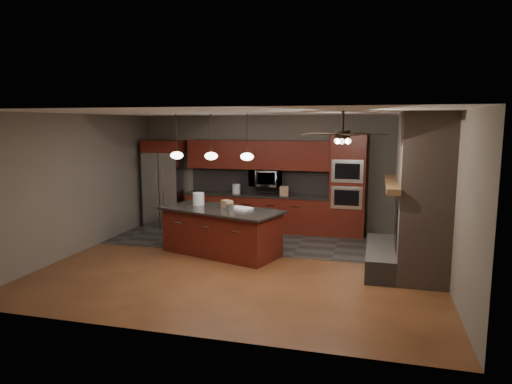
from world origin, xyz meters
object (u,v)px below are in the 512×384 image
(oven_tower, at_px, (348,185))
(counter_bucket, at_px, (236,189))
(cardboard_box, at_px, (227,204))
(refrigerator, at_px, (165,183))
(paint_can, at_px, (230,208))
(kitchen_island, at_px, (222,231))
(counter_box, at_px, (284,191))
(microwave, at_px, (265,178))
(white_bucket, at_px, (198,199))
(paint_tray, at_px, (241,208))

(oven_tower, xyz_separation_m, counter_bucket, (-2.70, 0.01, -0.18))
(cardboard_box, bearing_deg, refrigerator, -178.62)
(refrigerator, relative_size, paint_can, 12.26)
(kitchen_island, xyz_separation_m, counter_box, (0.86, 2.11, 0.55))
(refrigerator, distance_m, counter_bucket, 1.88)
(microwave, height_order, refrigerator, refrigerator)
(white_bucket, bearing_deg, microwave, 63.00)
(white_bucket, height_order, paint_can, white_bucket)
(white_bucket, bearing_deg, paint_tray, -14.52)
(refrigerator, bearing_deg, cardboard_box, -39.53)
(cardboard_box, bearing_deg, paint_tray, 16.71)
(kitchen_island, relative_size, paint_tray, 6.37)
(counter_bucket, bearing_deg, oven_tower, -0.16)
(oven_tower, bearing_deg, microwave, 178.34)
(counter_box, bearing_deg, refrigerator, 179.05)
(kitchen_island, height_order, counter_box, counter_box)
(oven_tower, relative_size, counter_box, 10.50)
(microwave, relative_size, counter_box, 3.23)
(refrigerator, distance_m, kitchen_island, 3.11)
(cardboard_box, height_order, counter_box, counter_box)
(refrigerator, height_order, white_bucket, refrigerator)
(paint_tray, bearing_deg, counter_box, 97.80)
(refrigerator, bearing_deg, paint_can, -41.91)
(paint_can, bearing_deg, cardboard_box, 118.74)
(paint_tray, height_order, counter_bucket, counter_bucket)
(oven_tower, distance_m, counter_bucket, 2.71)
(oven_tower, relative_size, cardboard_box, 10.49)
(oven_tower, distance_m, cardboard_box, 3.02)
(microwave, xyz_separation_m, paint_tray, (0.03, -2.17, -0.36))
(paint_tray, bearing_deg, cardboard_box, 176.27)
(microwave, height_order, paint_tray, microwave)
(oven_tower, distance_m, white_bucket, 3.49)
(microwave, xyz_separation_m, cardboard_box, (-0.31, -2.02, -0.31))
(counter_box, bearing_deg, oven_tower, 0.12)
(oven_tower, bearing_deg, paint_can, -132.68)
(kitchen_island, bearing_deg, refrigerator, 154.63)
(oven_tower, height_order, paint_tray, oven_tower)
(kitchen_island, height_order, white_bucket, white_bucket)
(white_bucket, xyz_separation_m, paint_can, (0.84, -0.43, -0.07))
(refrigerator, distance_m, paint_tray, 3.33)
(microwave, xyz_separation_m, kitchen_island, (-0.37, -2.21, -0.84))
(refrigerator, height_order, counter_box, refrigerator)
(refrigerator, bearing_deg, microwave, 2.89)
(white_bucket, height_order, cardboard_box, white_bucket)
(microwave, height_order, counter_box, microwave)
(kitchen_island, bearing_deg, oven_tower, 60.30)
(kitchen_island, relative_size, paint_can, 14.97)
(microwave, xyz_separation_m, counter_bucket, (-0.72, -0.05, -0.29))
(microwave, distance_m, counter_bucket, 0.78)
(oven_tower, relative_size, microwave, 3.25)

